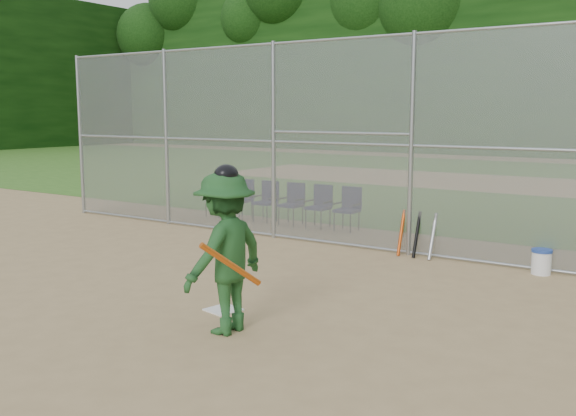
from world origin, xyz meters
The scene contains 15 objects.
ground centered at (0.00, 0.00, 0.00)m, with size 100.00×100.00×0.00m, color tan.
grass_strip centered at (0.00, 18.00, 0.01)m, with size 100.00×100.00×0.00m, color #37691F.
dirt_patch_far centered at (0.00, 18.00, 0.01)m, with size 24.00×24.00×0.00m, color tan.
backstop_fence centered at (0.00, 5.00, 2.07)m, with size 16.09×0.09×4.00m.
treeline centered at (0.00, 20.00, 5.50)m, with size 81.00×60.00×11.00m.
home_plate centered at (0.27, 0.53, 0.01)m, with size 0.40×0.40×0.02m, color white.
batter_at_plate centered at (0.82, -0.08, 0.97)m, with size 0.98×1.37×2.00m.
water_cooler centered at (3.35, 4.85, 0.21)m, with size 0.33×0.33×0.41m.
spare_bats centered at (1.19, 4.92, 0.41)m, with size 0.66×0.36×0.83m.
chair_0 centered at (-4.76, 6.49, 0.48)m, with size 0.54×0.52×0.96m, color #10133D, non-canonical shape.
chair_1 centered at (-4.03, 6.49, 0.48)m, with size 0.54×0.52×0.96m, color #10133D, non-canonical shape.
chair_2 centered at (-3.29, 6.49, 0.48)m, with size 0.54×0.52×0.96m, color #10133D, non-canonical shape.
chair_3 centered at (-2.56, 6.49, 0.48)m, with size 0.54×0.52×0.96m, color #10133D, non-canonical shape.
chair_4 centered at (-1.82, 6.49, 0.48)m, with size 0.54×0.52×0.96m, color #10133D, non-canonical shape.
chair_5 centered at (-1.09, 6.49, 0.48)m, with size 0.54×0.52×0.96m, color #10133D, non-canonical shape.
Camera 1 is at (5.48, -5.82, 2.59)m, focal length 40.00 mm.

